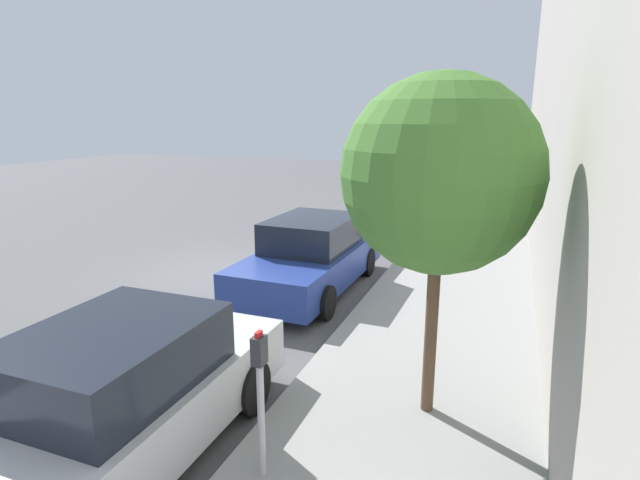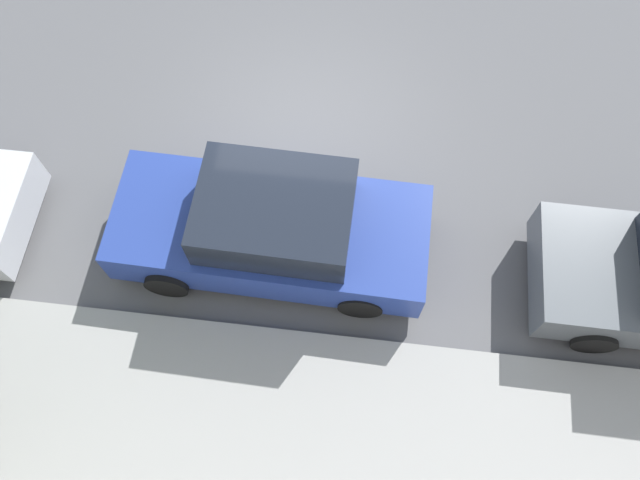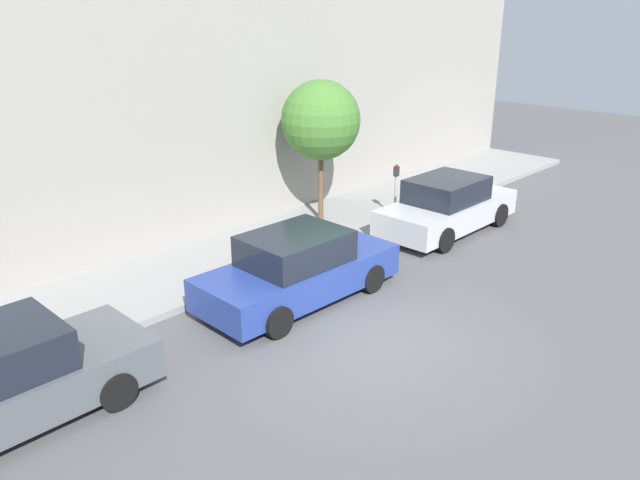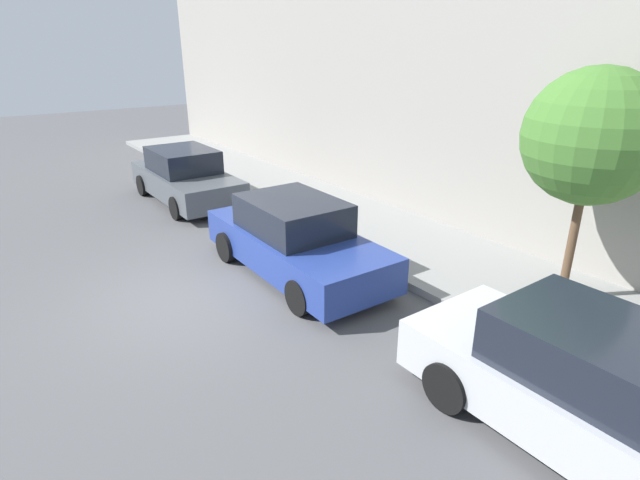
# 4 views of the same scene
# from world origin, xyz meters

# --- Properties ---
(ground_plane) EXTENTS (60.00, 60.00, 0.00)m
(ground_plane) POSITION_xyz_m (0.00, 0.00, 0.00)
(ground_plane) COLOR #515154
(sidewalk) EXTENTS (3.10, 32.00, 0.15)m
(sidewalk) POSITION_xyz_m (5.05, 0.00, 0.07)
(sidewalk) COLOR gray
(sidewalk) RESTS_ON ground_plane
(parked_sedan_nearest) EXTENTS (1.92, 4.51, 1.54)m
(parked_sedan_nearest) POSITION_xyz_m (2.36, -6.10, 0.72)
(parked_sedan_nearest) COLOR #B7BABF
(parked_sedan_nearest) RESTS_ON ground_plane
(parked_sedan_second) EXTENTS (1.92, 4.54, 1.54)m
(parked_sedan_second) POSITION_xyz_m (2.20, -0.21, 0.72)
(parked_sedan_second) COLOR navy
(parked_sedan_second) RESTS_ON ground_plane
(parking_meter_near) EXTENTS (0.11, 0.15, 1.52)m
(parking_meter_near) POSITION_xyz_m (3.95, -5.84, 1.08)
(parking_meter_near) COLOR #ADADB2
(parking_meter_near) RESTS_ON sidewalk
(street_tree) EXTENTS (2.17, 2.17, 3.93)m
(street_tree) POSITION_xyz_m (5.28, -4.11, 2.98)
(street_tree) COLOR brown
(street_tree) RESTS_ON sidewalk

